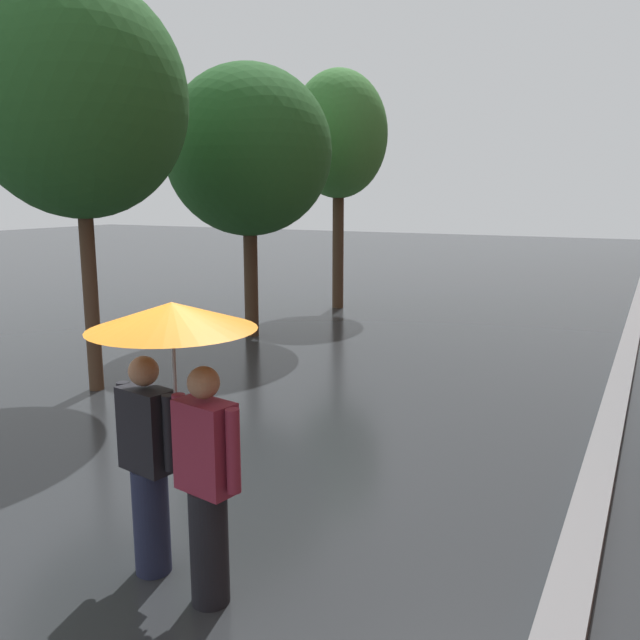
# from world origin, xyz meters

# --- Properties ---
(ground_plane) EXTENTS (80.00, 80.00, 0.00)m
(ground_plane) POSITION_xyz_m (0.00, 0.00, 0.00)
(ground_plane) COLOR #26282B
(kerb_strip) EXTENTS (0.30, 36.00, 0.12)m
(kerb_strip) POSITION_xyz_m (3.20, 10.00, 0.06)
(kerb_strip) COLOR slate
(kerb_strip) RESTS_ON ground
(street_tree_0) EXTENTS (2.85, 2.85, 5.46)m
(street_tree_0) POSITION_xyz_m (-3.34, 2.71, 3.91)
(street_tree_0) COLOR #473323
(street_tree_0) RESTS_ON ground
(street_tree_1) EXTENTS (3.08, 3.08, 5.04)m
(street_tree_1) POSITION_xyz_m (-3.36, 6.72, 3.47)
(street_tree_1) COLOR #473323
(street_tree_1) RESTS_ON ground
(street_tree_2) EXTENTS (2.26, 2.26, 5.50)m
(street_tree_2) POSITION_xyz_m (-3.27, 10.35, 4.01)
(street_tree_2) COLOR #473323
(street_tree_2) RESTS_ON ground
(couple_under_umbrella) EXTENTS (1.18, 1.12, 2.02)m
(couple_under_umbrella) POSITION_xyz_m (0.75, -0.48, 1.35)
(couple_under_umbrella) COLOR #1E233D
(couple_under_umbrella) RESTS_ON ground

